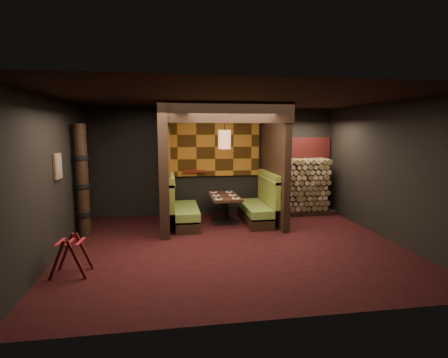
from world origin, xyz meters
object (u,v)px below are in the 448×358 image
totem_column (82,182)px  firewood_stack (301,186)px  dining_table (224,205)px  pendant_lamp (224,139)px  luggage_rack (71,254)px  booth_bench_right (259,206)px  booth_bench_left (182,209)px

totem_column → firewood_stack: size_ratio=1.39×
dining_table → pendant_lamp: 1.60m
dining_table → luggage_rack: (-2.87, -2.75, -0.12)m
booth_bench_right → dining_table: (-0.85, 0.14, 0.04)m
totem_column → pendant_lamp: bearing=11.5°
luggage_rack → dining_table: bearing=43.7°
booth_bench_left → totem_column: size_ratio=0.67×
pendant_lamp → luggage_rack: size_ratio=1.57×
dining_table → totem_column: bearing=-167.6°
booth_bench_left → luggage_rack: 3.19m
dining_table → luggage_rack: 3.97m
dining_table → pendant_lamp: pendant_lamp is taller
dining_table → pendant_lamp: bearing=-90.0°
luggage_rack → firewood_stack: bearing=33.1°
booth_bench_left → booth_bench_right: bearing=0.0°
pendant_lamp → totem_column: 3.31m
luggage_rack → firewood_stack: (5.08, 3.31, 0.42)m
booth_bench_left → pendant_lamp: 1.95m
dining_table → pendant_lamp: size_ratio=1.25×
dining_table → firewood_stack: (2.20, 0.56, 0.31)m
totem_column → firewood_stack: 5.50m
booth_bench_left → dining_table: size_ratio=1.24×
firewood_stack → booth_bench_left: bearing=-167.8°
booth_bench_right → totem_column: size_ratio=0.67×
luggage_rack → booth_bench_left: bearing=55.0°
dining_table → totem_column: size_ratio=0.54×
luggage_rack → totem_column: size_ratio=0.27×
booth_bench_right → luggage_rack: (-3.72, -2.61, -0.07)m
totem_column → booth_bench_right: bearing=7.9°
booth_bench_right → dining_table: booth_bench_right is taller
booth_bench_right → luggage_rack: 4.55m
booth_bench_right → pendant_lamp: pendant_lamp is taller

